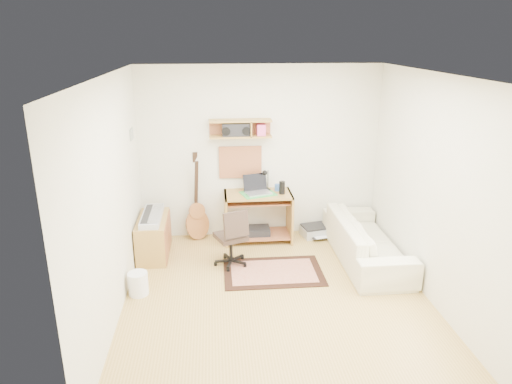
{
  "coord_description": "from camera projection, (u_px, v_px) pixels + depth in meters",
  "views": [
    {
      "loc": [
        -0.7,
        -4.88,
        2.99
      ],
      "look_at": [
        -0.15,
        1.05,
        1.0
      ],
      "focal_mm": 33.14,
      "sensor_mm": 36.0,
      "label": 1
    }
  ],
  "objects": [
    {
      "name": "waste_basket",
      "position": [
        138.0,
        284.0,
        5.69
      ],
      "size": [
        0.28,
        0.28,
        0.28
      ],
      "primitive_type": "cylinder",
      "rotation": [
        0.0,
        0.0,
        0.2
      ],
      "color": "white",
      "rests_on": "floor"
    },
    {
      "name": "speaker",
      "position": [
        282.0,
        188.0,
        6.96
      ],
      "size": [
        0.09,
        0.09,
        0.19
      ],
      "primitive_type": "cylinder",
      "color": "black",
      "rests_on": "desk"
    },
    {
      "name": "task_chair",
      "position": [
        231.0,
        236.0,
        6.33
      ],
      "size": [
        0.56,
        0.56,
        0.84
      ],
      "primitive_type": null,
      "rotation": [
        0.0,
        0.0,
        0.38
      ],
      "color": "#31251D",
      "rests_on": "floor"
    },
    {
      "name": "back_wall",
      "position": [
        260.0,
        153.0,
        7.1
      ],
      "size": [
        3.6,
        0.01,
        2.6
      ],
      "primitive_type": "cube",
      "color": "beige",
      "rests_on": "ground"
    },
    {
      "name": "music_keyboard",
      "position": [
        152.0,
        216.0,
        6.58
      ],
      "size": [
        0.26,
        0.84,
        0.07
      ],
      "primitive_type": "cube",
      "color": "#B2B5BA",
      "rests_on": "cabinet"
    },
    {
      "name": "boombox",
      "position": [
        236.0,
        130.0,
        6.82
      ],
      "size": [
        0.39,
        0.18,
        0.2
      ],
      "primitive_type": "cube",
      "color": "black",
      "rests_on": "wall_shelf"
    },
    {
      "name": "printer",
      "position": [
        315.0,
        230.0,
        7.37
      ],
      "size": [
        0.48,
        0.41,
        0.16
      ],
      "primitive_type": "cube",
      "rotation": [
        0.0,
        0.0,
        0.21
      ],
      "color": "#A5A8AA",
      "rests_on": "floor"
    },
    {
      "name": "laptop",
      "position": [
        258.0,
        185.0,
        6.94
      ],
      "size": [
        0.46,
        0.46,
        0.28
      ],
      "primitive_type": null,
      "rotation": [
        0.0,
        0.0,
        0.29
      ],
      "color": "silver",
      "rests_on": "desk"
    },
    {
      "name": "sofa",
      "position": [
        367.0,
        233.0,
        6.52
      ],
      "size": [
        0.58,
        1.99,
        0.78
      ],
      "primitive_type": "imported",
      "rotation": [
        0.0,
        0.0,
        1.57
      ],
      "color": "beige",
      "rests_on": "floor"
    },
    {
      "name": "desk",
      "position": [
        258.0,
        217.0,
        7.13
      ],
      "size": [
        1.0,
        0.55,
        0.75
      ],
      "primitive_type": null,
      "color": "#AC823D",
      "rests_on": "floor"
    },
    {
      "name": "wall_shelf",
      "position": [
        240.0,
        128.0,
        6.83
      ],
      "size": [
        0.9,
        0.25,
        0.26
      ],
      "primitive_type": "cube",
      "color": "#AC823D",
      "rests_on": "back_wall"
    },
    {
      "name": "right_wall",
      "position": [
        435.0,
        191.0,
        5.37
      ],
      "size": [
        0.01,
        4.0,
        2.6
      ],
      "primitive_type": "cube",
      "color": "beige",
      "rests_on": "ground"
    },
    {
      "name": "cork_board",
      "position": [
        240.0,
        162.0,
        7.09
      ],
      "size": [
        0.64,
        0.03,
        0.49
      ],
      "primitive_type": "cube",
      "color": "tan",
      "rests_on": "back_wall"
    },
    {
      "name": "cabinet",
      "position": [
        153.0,
        237.0,
        6.68
      ],
      "size": [
        0.4,
        0.9,
        0.55
      ],
      "primitive_type": "cube",
      "color": "#AC823D",
      "rests_on": "floor"
    },
    {
      "name": "floor",
      "position": [
        277.0,
        299.0,
        5.62
      ],
      "size": [
        3.6,
        4.0,
        0.01
      ],
      "primitive_type": "cube",
      "color": "tan",
      "rests_on": "ground"
    },
    {
      "name": "guitar",
      "position": [
        196.0,
        197.0,
        7.08
      ],
      "size": [
        0.41,
        0.33,
        1.35
      ],
      "primitive_type": null,
      "rotation": [
        0.0,
        0.0,
        0.35
      ],
      "color": "#AB6834",
      "rests_on": "floor"
    },
    {
      "name": "ceiling",
      "position": [
        280.0,
        75.0,
        4.79
      ],
      "size": [
        3.6,
        4.0,
        0.01
      ],
      "primitive_type": "cube",
      "color": "white",
      "rests_on": "ground"
    },
    {
      "name": "wall_photo",
      "position": [
        132.0,
        134.0,
        6.33
      ],
      "size": [
        0.02,
        0.2,
        0.15
      ],
      "primitive_type": "cube",
      "color": "#4C8CBF",
      "rests_on": "left_wall"
    },
    {
      "name": "left_wall",
      "position": [
        111.0,
        201.0,
        5.05
      ],
      "size": [
        0.01,
        4.0,
        2.6
      ],
      "primitive_type": "cube",
      "color": "beige",
      "rests_on": "ground"
    },
    {
      "name": "desk_lamp",
      "position": [
        268.0,
        180.0,
        7.1
      ],
      "size": [
        0.11,
        0.11,
        0.32
      ],
      "primitive_type": null,
      "color": "black",
      "rests_on": "desk"
    },
    {
      "name": "rug",
      "position": [
        273.0,
        272.0,
        6.24
      ],
      "size": [
        1.3,
        0.87,
        0.02
      ],
      "primitive_type": "cube",
      "rotation": [
        0.0,
        0.0,
        -0.0
      ],
      "color": "#CBAB88",
      "rests_on": "floor"
    },
    {
      "name": "pencil_cup",
      "position": [
        277.0,
        187.0,
        7.11
      ],
      "size": [
        0.07,
        0.07,
        0.1
      ],
      "primitive_type": "cylinder",
      "color": "#3860A9",
      "rests_on": "desk"
    }
  ]
}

